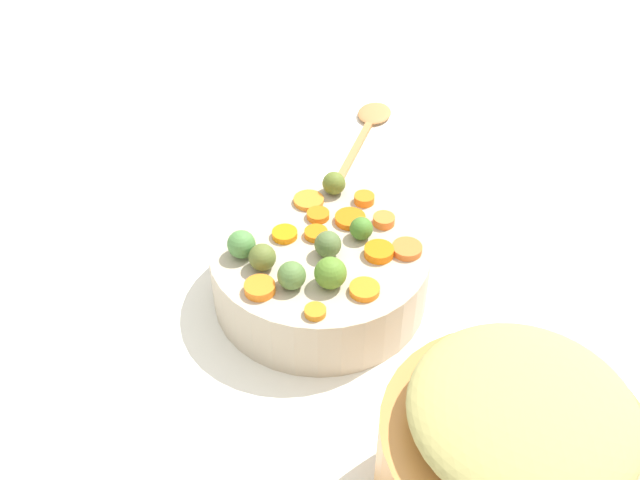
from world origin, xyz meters
TOP-DOWN VIEW (x-y plane):
  - tabletop at (0.00, 0.00)m, footprint 2.40×2.40m
  - serving_bowl_carrots at (0.02, -0.02)m, footprint 0.27×0.27m
  - metal_pot at (-0.03, 0.32)m, footprint 0.24×0.24m
  - stuffing_mound at (-0.03, 0.32)m, footprint 0.19×0.19m
  - carrot_slice_0 at (-0.03, -0.05)m, footprint 0.05×0.05m
  - carrot_slice_1 at (0.00, 0.07)m, footprint 0.05×0.05m
  - carrot_slice_2 at (0.02, -0.04)m, footprint 0.04×0.04m
  - carrot_slice_3 at (0.06, 0.09)m, footprint 0.03×0.03m
  - carrot_slice_4 at (0.05, -0.05)m, footprint 0.03×0.03m
  - carrot_slice_5 at (0.00, -0.07)m, footprint 0.04×0.04m
  - carrot_slice_6 at (-0.07, -0.08)m, footprint 0.03×0.03m
  - carrot_slice_7 at (-0.08, 0.03)m, footprint 0.05×0.05m
  - carrot_slice_8 at (-0.04, 0.02)m, footprint 0.05×0.05m
  - carrot_slice_9 at (-0.07, -0.03)m, footprint 0.04×0.04m
  - carrot_slice_10 at (0.00, -0.10)m, footprint 0.05×0.05m
  - carrot_slice_11 at (0.11, 0.03)m, footprint 0.05×0.05m
  - brussels_sprout_0 at (0.07, 0.04)m, footprint 0.03×0.03m
  - brussels_sprout_1 at (0.01, -0.00)m, footprint 0.03×0.03m
  - brussels_sprout_2 at (0.11, -0.04)m, footprint 0.03×0.03m
  - brussels_sprout_3 at (-0.03, -0.01)m, footprint 0.03×0.03m
  - brussels_sprout_4 at (0.09, -0.01)m, footprint 0.03×0.03m
  - brussels_sprout_5 at (-0.04, -0.11)m, footprint 0.03×0.03m
  - brussels_sprout_6 at (0.03, 0.05)m, footprint 0.04×0.04m
  - wooden_spoon at (-0.20, -0.35)m, footprint 0.23×0.27m

SIDE VIEW (x-z plane):
  - tabletop at x=0.00m, z-range 0.00..0.02m
  - wooden_spoon at x=-0.20m, z-range 0.02..0.03m
  - serving_bowl_carrots at x=0.02m, z-range 0.02..0.10m
  - metal_pot at x=-0.03m, z-range 0.02..0.16m
  - carrot_slice_10 at x=0.00m, z-range 0.10..0.11m
  - carrot_slice_3 at x=0.06m, z-range 0.10..0.11m
  - carrot_slice_1 at x=0.00m, z-range 0.10..0.11m
  - carrot_slice_2 at x=0.02m, z-range 0.10..0.11m
  - carrot_slice_4 at x=0.05m, z-range 0.10..0.11m
  - carrot_slice_0 at x=-0.03m, z-range 0.10..0.11m
  - carrot_slice_5 at x=0.00m, z-range 0.10..0.11m
  - carrot_slice_7 at x=-0.08m, z-range 0.10..0.11m
  - carrot_slice_8 at x=-0.04m, z-range 0.10..0.11m
  - carrot_slice_11 at x=0.11m, z-range 0.10..0.11m
  - carrot_slice_6 at x=-0.07m, z-range 0.10..0.11m
  - carrot_slice_9 at x=-0.07m, z-range 0.10..0.11m
  - brussels_sprout_3 at x=-0.03m, z-range 0.10..0.13m
  - brussels_sprout_5 at x=-0.04m, z-range 0.10..0.13m
  - brussels_sprout_4 at x=0.09m, z-range 0.10..0.13m
  - brussels_sprout_1 at x=0.01m, z-range 0.10..0.13m
  - brussels_sprout_0 at x=0.07m, z-range 0.10..0.14m
  - brussels_sprout_2 at x=0.11m, z-range 0.10..0.14m
  - brussels_sprout_6 at x=0.03m, z-range 0.10..0.14m
  - stuffing_mound at x=-0.03m, z-range 0.16..0.21m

